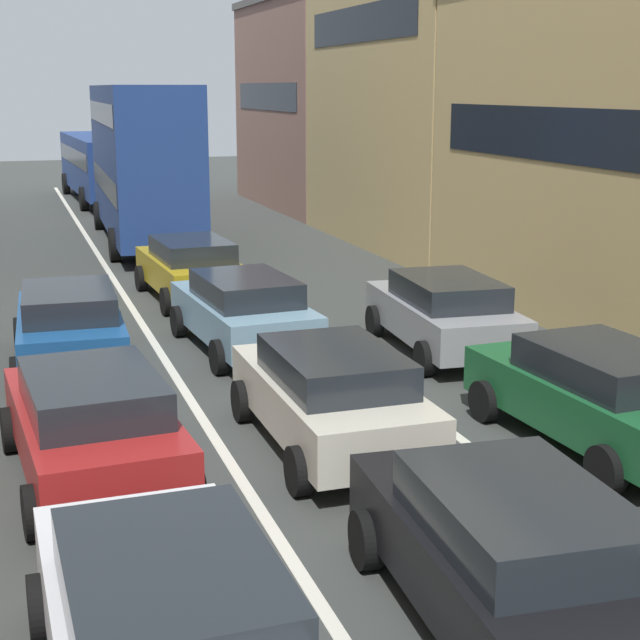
{
  "coord_description": "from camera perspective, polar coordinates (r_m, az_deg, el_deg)",
  "views": [
    {
      "loc": [
        -4.41,
        -1.34,
        4.99
      ],
      "look_at": [
        0.0,
        12.0,
        1.6
      ],
      "focal_mm": 54.27,
      "sensor_mm": 36.0,
      "label": 1
    }
  ],
  "objects": [
    {
      "name": "bus_far_queue_secondary",
      "position": [
        44.7,
        -12.73,
        9.08
      ],
      "size": [
        3.07,
        10.58,
        2.9
      ],
      "rotation": [
        0.0,
        0.0,
        1.61
      ],
      "color": "navy",
      "rests_on": "ground"
    },
    {
      "name": "bus_mid_queue_primary",
      "position": [
        32.06,
        -10.43,
        9.47
      ],
      "size": [
        3.07,
        10.58,
        5.06
      ],
      "rotation": [
        0.0,
        0.0,
        1.54
      ],
      "color": "navy",
      "rests_on": "ground"
    },
    {
      "name": "lane_stripe_left",
      "position": [
        22.09,
        -10.76,
        0.27
      ],
      "size": [
        0.16,
        60.0,
        0.01
      ],
      "primitive_type": "cube",
      "color": "silver",
      "rests_on": "ground"
    },
    {
      "name": "sedan_left_lane_third",
      "position": [
        12.81,
        -13.27,
        -5.91
      ],
      "size": [
        2.3,
        4.41,
        1.49
      ],
      "rotation": [
        0.0,
        0.0,
        1.64
      ],
      "color": "#A51E1E",
      "rests_on": "ground"
    },
    {
      "name": "coupe_centre_lane_fourth",
      "position": [
        18.74,
        -4.53,
        0.59
      ],
      "size": [
        2.3,
        4.41,
        1.49
      ],
      "rotation": [
        0.0,
        0.0,
        1.64
      ],
      "color": "#759EB7",
      "rests_on": "ground"
    },
    {
      "name": "sedan_centre_lane_second",
      "position": [
        9.36,
        11.15,
        -13.32
      ],
      "size": [
        2.28,
        4.4,
        1.49
      ],
      "rotation": [
        0.0,
        0.0,
        1.51
      ],
      "color": "black",
      "rests_on": "ground"
    },
    {
      "name": "sedan_centre_lane_fifth",
      "position": [
        23.38,
        -7.61,
        3.1
      ],
      "size": [
        2.26,
        4.39,
        1.49
      ],
      "rotation": [
        0.0,
        0.0,
        1.63
      ],
      "color": "#B29319",
      "rests_on": "ground"
    },
    {
      "name": "lane_stripe_right",
      "position": [
        22.75,
        -2.26,
        0.89
      ],
      "size": [
        0.16,
        60.0,
        0.01
      ],
      "primitive_type": "cube",
      "color": "silver",
      "rests_on": "ground"
    },
    {
      "name": "wagon_right_lane_far",
      "position": [
        18.7,
        7.36,
        0.48
      ],
      "size": [
        2.29,
        4.41,
        1.49
      ],
      "rotation": [
        0.0,
        0.0,
        1.5
      ],
      "color": "gray",
      "rests_on": "ground"
    },
    {
      "name": "sedan_left_lane_fourth",
      "position": [
        18.13,
        -14.54,
        -0.26
      ],
      "size": [
        2.2,
        4.37,
        1.49
      ],
      "rotation": [
        0.0,
        0.0,
        1.53
      ],
      "color": "#194C8C",
      "rests_on": "ground"
    },
    {
      "name": "wagon_left_lane_second",
      "position": [
        8.17,
        -8.9,
        -17.5
      ],
      "size": [
        2.13,
        4.34,
        1.49
      ],
      "rotation": [
        0.0,
        0.0,
        1.59
      ],
      "color": "silver",
      "rests_on": "ground"
    },
    {
      "name": "sedan_right_lane_behind_truck",
      "position": [
        14.21,
        16.11,
        -4.15
      ],
      "size": [
        2.25,
        4.39,
        1.49
      ],
      "rotation": [
        0.0,
        0.0,
        1.63
      ],
      "color": "#19592D",
      "rests_on": "ground"
    },
    {
      "name": "hatchback_centre_lane_third",
      "position": [
        13.6,
        0.68,
        -4.4
      ],
      "size": [
        2.07,
        4.31,
        1.49
      ],
      "rotation": [
        0.0,
        0.0,
        1.57
      ],
      "color": "beige",
      "rests_on": "ground"
    },
    {
      "name": "building_row_right",
      "position": [
        26.29,
        15.21,
        14.65
      ],
      "size": [
        7.2,
        43.9,
        13.84
      ],
      "rotation": [
        0.0,
        0.0,
        -1.57
      ],
      "color": "#936B5B",
      "rests_on": "ground"
    }
  ]
}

